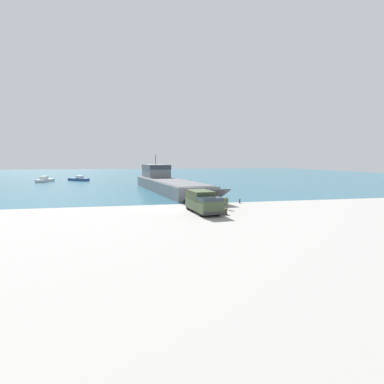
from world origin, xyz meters
name	(u,v)px	position (x,y,z in m)	size (l,w,h in m)	color
ground_plane	(171,209)	(0.00, 0.00, 0.00)	(240.00, 240.00, 0.00)	gray
water_surface	(141,175)	(0.00, 93.99, 0.00)	(240.00, 180.00, 0.01)	#285B70
landing_craft	(166,181)	(2.42, 25.38, 1.91)	(12.13, 39.29, 7.80)	slate
military_truck	(203,202)	(3.52, -3.88, 1.40)	(3.36, 7.11, 2.66)	#3D4C33
soldier_on_ramp	(227,202)	(7.12, -2.02, 0.99)	(0.46, 0.27, 1.71)	#475638
moored_boat_a	(156,180)	(2.45, 48.52, 0.72)	(3.52, 7.59, 2.16)	navy
moored_boat_b	(45,180)	(-29.53, 55.66, 0.60)	(3.75, 7.82, 1.81)	#B7BABF
moored_boat_c	(79,179)	(-20.73, 59.75, 0.56)	(7.12, 6.71, 1.68)	navy
mooring_bollard	(240,201)	(10.89, 3.01, 0.36)	(0.25, 0.25, 0.67)	#333338
cargo_crate	(223,211)	(5.64, -5.32, 0.36)	(0.72, 0.86, 0.72)	#4C4738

